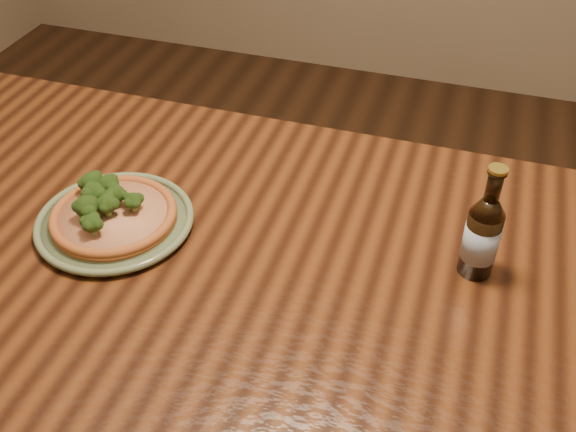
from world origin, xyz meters
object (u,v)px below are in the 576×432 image
(pizza, at_px, (111,212))
(beer_bottle, at_px, (482,235))
(plate, at_px, (115,221))
(table, at_px, (239,298))

(pizza, distance_m, beer_bottle, 0.64)
(plate, bearing_deg, table, -4.56)
(pizza, relative_size, beer_bottle, 1.07)
(plate, distance_m, pizza, 0.02)
(table, distance_m, beer_bottle, 0.43)
(plate, xyz_separation_m, beer_bottle, (0.62, 0.08, 0.07))
(pizza, bearing_deg, beer_bottle, 7.06)
(table, relative_size, pizza, 7.13)
(plate, bearing_deg, pizza, 166.57)
(pizza, bearing_deg, table, -4.71)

